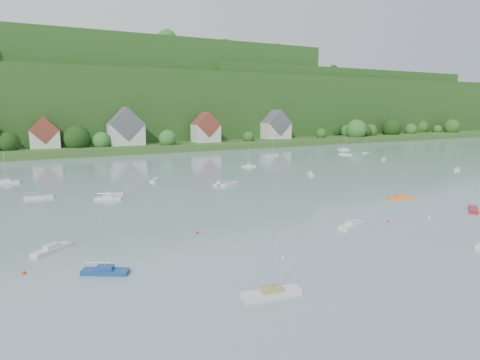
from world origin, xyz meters
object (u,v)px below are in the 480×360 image
object	(u,v)px
near_sailboat_7	(473,209)
near_sailboat_6	(52,249)
near_sailboat_2	(272,293)
near_sailboat_5	(400,197)
near_sailboat_1	(105,271)
near_sailboat_3	(351,224)

from	to	relation	value
near_sailboat_7	near_sailboat_6	bearing A→B (deg)	134.90
near_sailboat_2	near_sailboat_6	distance (m)	33.84
near_sailboat_7	near_sailboat_5	bearing A→B (deg)	73.44
near_sailboat_1	near_sailboat_7	bearing A→B (deg)	27.91
near_sailboat_3	near_sailboat_7	distance (m)	29.82
near_sailboat_3	near_sailboat_6	bearing A→B (deg)	146.73
near_sailboat_2	near_sailboat_6	xyz separation A→B (m)	(-21.39, 26.22, -0.03)
near_sailboat_5	near_sailboat_6	xyz separation A→B (m)	(-72.08, -1.35, 0.01)
near_sailboat_2	near_sailboat_5	bearing A→B (deg)	35.77
near_sailboat_1	near_sailboat_7	world-z (taller)	near_sailboat_7
near_sailboat_3	near_sailboat_6	world-z (taller)	near_sailboat_3
near_sailboat_1	near_sailboat_7	xyz separation A→B (m)	(71.11, -1.03, -0.08)
near_sailboat_5	near_sailboat_6	size ratio (longest dim) A/B	0.94
near_sailboat_1	near_sailboat_3	world-z (taller)	near_sailboat_3
near_sailboat_6	near_sailboat_7	distance (m)	78.00
near_sailboat_3	near_sailboat_5	xyz separation A→B (m)	(24.83, 11.47, -0.03)
near_sailboat_3	near_sailboat_7	world-z (taller)	near_sailboat_3
near_sailboat_3	near_sailboat_5	bearing A→B (deg)	3.61
near_sailboat_2	near_sailboat_3	xyz separation A→B (m)	(25.86, 16.10, -0.01)
near_sailboat_2	near_sailboat_1	bearing A→B (deg)	144.02
near_sailboat_6	near_sailboat_7	size ratio (longest dim) A/B	1.02
near_sailboat_7	near_sailboat_3	bearing A→B (deg)	139.36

